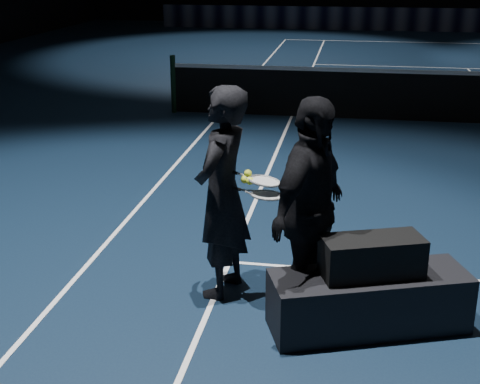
# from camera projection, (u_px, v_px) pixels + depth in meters

# --- Properties ---
(net_post_left) EXTENTS (0.10, 0.10, 1.10)m
(net_post_left) POSITION_uv_depth(u_px,v_px,m) (173.00, 84.00, 12.81)
(net_post_left) COLOR black
(net_post_left) RESTS_ON floor
(sponsor_backdrop) EXTENTS (22.00, 0.15, 0.90)m
(sponsor_backdrop) POSITION_uv_depth(u_px,v_px,m) (435.00, 20.00, 26.20)
(sponsor_backdrop) COLOR black
(sponsor_backdrop) RESTS_ON floor
(player_bench) EXTENTS (1.70, 1.05, 0.48)m
(player_bench) POSITION_uv_depth(u_px,v_px,m) (369.00, 301.00, 5.46)
(player_bench) COLOR black
(player_bench) RESTS_ON floor
(racket_bag) EXTENTS (0.87, 0.60, 0.32)m
(racket_bag) POSITION_uv_depth(u_px,v_px,m) (372.00, 256.00, 5.32)
(racket_bag) COLOR black
(racket_bag) RESTS_ON player_bench
(bag_signature) EXTENTS (0.35, 0.13, 0.11)m
(bag_signature) POSITION_uv_depth(u_px,v_px,m) (372.00, 266.00, 5.16)
(bag_signature) COLOR white
(bag_signature) RESTS_ON racket_bag
(player_a) EXTENTS (0.60, 0.78, 1.90)m
(player_a) POSITION_uv_depth(u_px,v_px,m) (222.00, 193.00, 5.82)
(player_a) COLOR black
(player_a) RESTS_ON floor
(player_b) EXTENTS (0.85, 1.21, 1.90)m
(player_b) POSITION_uv_depth(u_px,v_px,m) (310.00, 212.00, 5.39)
(player_b) COLOR black
(player_b) RESTS_ON floor
(racket_lower) EXTENTS (0.71, 0.46, 0.03)m
(racket_lower) POSITION_uv_depth(u_px,v_px,m) (267.00, 195.00, 5.57)
(racket_lower) COLOR black
(racket_lower) RESTS_ON player_a
(racket_upper) EXTENTS (0.71, 0.42, 0.10)m
(racket_upper) POSITION_uv_depth(u_px,v_px,m) (264.00, 181.00, 5.59)
(racket_upper) COLOR black
(racket_upper) RESTS_ON player_b
(tennis_balls) EXTENTS (0.12, 0.10, 0.12)m
(tennis_balls) POSITION_uv_depth(u_px,v_px,m) (247.00, 178.00, 5.63)
(tennis_balls) COLOR #DFF033
(tennis_balls) RESTS_ON racket_upper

